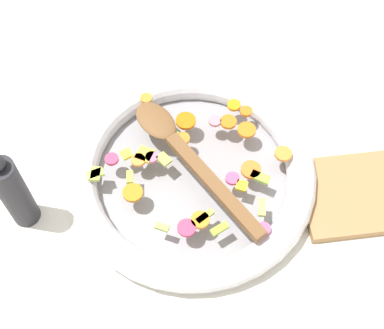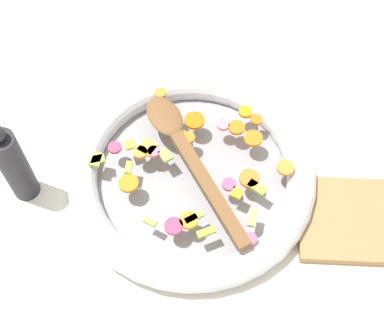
{
  "view_description": "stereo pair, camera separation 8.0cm",
  "coord_description": "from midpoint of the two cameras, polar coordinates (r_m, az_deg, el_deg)",
  "views": [
    {
      "loc": [
        0.06,
        0.46,
        0.82
      ],
      "look_at": [
        0.0,
        0.0,
        0.05
      ],
      "focal_mm": 50.0,
      "sensor_mm": 36.0,
      "label": 1
    },
    {
      "loc": [
        -0.02,
        0.46,
        0.82
      ],
      "look_at": [
        0.0,
        0.0,
        0.05
      ],
      "focal_mm": 50.0,
      "sensor_mm": 36.0,
      "label": 2
    }
  ],
  "objects": [
    {
      "name": "wooden_spoon",
      "position": [
        0.89,
        -3.42,
        1.2
      ],
      "size": [
        0.2,
        0.3,
        0.01
      ],
      "color": "brown",
      "rests_on": "chopped_vegetables"
    },
    {
      "name": "chopped_vegetables",
      "position": [
        0.89,
        -2.16,
        0.13
      ],
      "size": [
        0.35,
        0.3,
        0.01
      ],
      "color": "orange",
      "rests_on": "skillet"
    },
    {
      "name": "ground_plane",
      "position": [
        0.94,
        -2.43,
        -1.75
      ],
      "size": [
        4.0,
        4.0,
        0.0
      ],
      "primitive_type": "plane",
      "color": "silver"
    },
    {
      "name": "pepper_mill",
      "position": [
        0.89,
        -21.0,
        -2.94
      ],
      "size": [
        0.04,
        0.04,
        0.19
      ],
      "color": "#232328",
      "rests_on": "ground_plane"
    },
    {
      "name": "skillet",
      "position": [
        0.92,
        -2.48,
        -1.08
      ],
      "size": [
        0.43,
        0.43,
        0.05
      ],
      "color": "gray",
      "rests_on": "ground_plane"
    }
  ]
}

